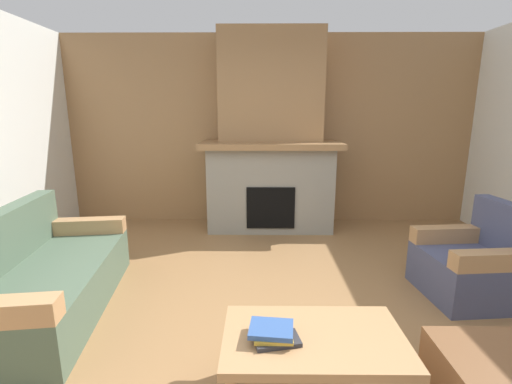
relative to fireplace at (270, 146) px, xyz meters
name	(u,v)px	position (x,y,z in m)	size (l,w,h in m)	color
ground	(280,337)	(0.00, -2.62, -1.16)	(9.00, 9.00, 0.00)	olive
wall_back_wood_panel	(270,131)	(0.00, 0.38, 0.19)	(6.00, 0.12, 2.70)	#997047
fireplace	(270,146)	(0.00, 0.00, 0.00)	(1.90, 0.82, 2.70)	gray
couch	(42,279)	(-1.93, -2.28, -0.88)	(1.07, 1.89, 0.85)	#4C604C
armchair	(475,265)	(1.77, -1.98, -0.87)	(0.82, 0.82, 0.85)	#474C6B
coffee_table	(314,344)	(0.15, -3.22, -0.79)	(1.00, 0.60, 0.43)	tan
book_stack_near_edge	(273,333)	(-0.08, -3.26, -0.70)	(0.29, 0.23, 0.07)	#2D2D33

